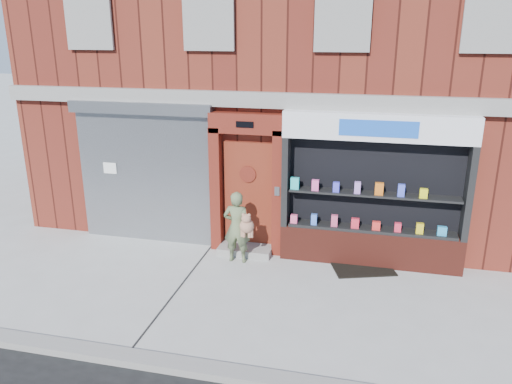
% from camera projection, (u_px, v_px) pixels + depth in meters
% --- Properties ---
extents(ground, '(80.00, 80.00, 0.00)m').
position_uv_depth(ground, '(263.00, 298.00, 8.66)').
color(ground, '#9E9E99').
rests_on(ground, ground).
extents(curb, '(60.00, 0.30, 0.12)m').
position_uv_depth(curb, '(228.00, 374.00, 6.65)').
color(curb, gray).
rests_on(curb, ground).
extents(building, '(12.00, 8.16, 8.00)m').
position_uv_depth(building, '(313.00, 48.00, 12.98)').
color(building, '#5B1D14').
rests_on(building, ground).
extents(shutter_bay, '(3.10, 0.30, 3.04)m').
position_uv_depth(shutter_bay, '(145.00, 164.00, 10.57)').
color(shutter_bay, gray).
rests_on(shutter_bay, ground).
extents(red_door_bay, '(1.52, 0.58, 2.90)m').
position_uv_depth(red_door_bay, '(247.00, 184.00, 10.10)').
color(red_door_bay, '#5B180F').
rests_on(red_door_bay, ground).
extents(pharmacy_bay, '(3.50, 0.41, 3.00)m').
position_uv_depth(pharmacy_bay, '(373.00, 198.00, 9.54)').
color(pharmacy_bay, maroon).
rests_on(pharmacy_bay, ground).
extents(woman, '(0.64, 0.42, 1.46)m').
position_uv_depth(woman, '(238.00, 227.00, 9.81)').
color(woman, '#5B6945').
rests_on(woman, ground).
extents(doormat, '(1.34, 1.12, 0.03)m').
position_uv_depth(doormat, '(362.00, 267.00, 9.74)').
color(doormat, black).
rests_on(doormat, ground).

